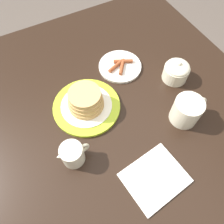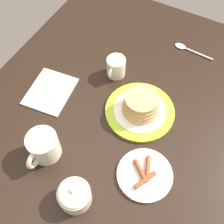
{
  "view_description": "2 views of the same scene",
  "coord_description": "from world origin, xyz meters",
  "views": [
    {
      "loc": [
        -0.13,
        -0.38,
        1.4
      ],
      "look_at": [
        0.04,
        -0.06,
        0.78
      ],
      "focal_mm": 35.0,
      "sensor_mm": 36.0,
      "label": 1
    },
    {
      "loc": [
        0.46,
        0.17,
        1.55
      ],
      "look_at": [
        0.04,
        -0.06,
        0.78
      ],
      "focal_mm": 45.0,
      "sensor_mm": 36.0,
      "label": 2
    }
  ],
  "objects": [
    {
      "name": "napkin",
      "position": [
        0.05,
        -0.3,
        0.76
      ],
      "size": [
        0.19,
        0.16,
        0.01
      ],
      "color": "silver",
      "rests_on": "dining_table"
    },
    {
      "name": "sugar_bowl",
      "position": [
        0.33,
        -0.02,
        0.79
      ],
      "size": [
        0.09,
        0.09,
        0.09
      ],
      "color": "beige",
      "rests_on": "dining_table"
    },
    {
      "name": "ground_plane",
      "position": [
        0.0,
        0.0,
        0.0
      ],
      "size": [
        8.0,
        8.0,
        0.0
      ],
      "primitive_type": "plane",
      "color": "#51473F"
    },
    {
      "name": "coffee_mug",
      "position": [
        0.25,
        -0.17,
        0.8
      ],
      "size": [
        0.12,
        0.09,
        0.09
      ],
      "color": "beige",
      "rests_on": "dining_table"
    },
    {
      "name": "dining_table",
      "position": [
        0.0,
        0.0,
        0.63
      ],
      "size": [
        1.17,
        1.04,
        0.75
      ],
      "color": "black",
      "rests_on": "ground_plane"
    },
    {
      "name": "side_plate_bacon",
      "position": [
        0.17,
        0.12,
        0.76
      ],
      "size": [
        0.17,
        0.17,
        0.02
      ],
      "color": "silver",
      "rests_on": "dining_table"
    },
    {
      "name": "creamer_pitcher",
      "position": [
        -0.13,
        -0.13,
        0.79
      ],
      "size": [
        0.1,
        0.07,
        0.08
      ],
      "color": "beige",
      "rests_on": "dining_table"
    },
    {
      "name": "pancake_plate",
      "position": [
        -0.02,
        0.02,
        0.78
      ],
      "size": [
        0.23,
        0.23,
        0.08
      ],
      "color": "#AAC628",
      "rests_on": "dining_table"
    }
  ]
}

